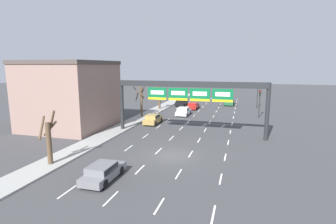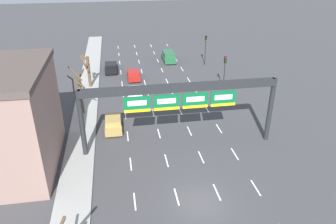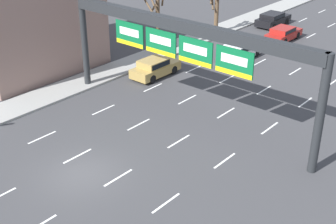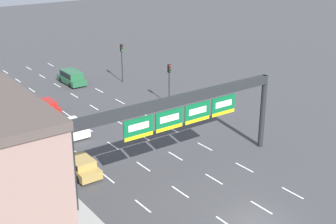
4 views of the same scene
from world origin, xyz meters
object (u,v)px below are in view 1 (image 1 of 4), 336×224
car_grey (103,171)px  tree_bare_second (159,96)px  tree_bare_closest (49,139)px  traffic_light_mid_block (258,91)px  traffic_light_near_gantry (260,98)px  car_gold (153,119)px  tree_bare_third (141,99)px  car_white (183,111)px  car_black (181,102)px  sign_gantry (189,91)px  car_red (193,105)px  suv_green (229,101)px

car_grey → tree_bare_second: size_ratio=0.89×
tree_bare_closest → tree_bare_second: size_ratio=0.98×
traffic_light_mid_block → tree_bare_closest: traffic_light_mid_block is taller
traffic_light_near_gantry → traffic_light_mid_block: (0.14, 10.42, 0.22)m
car_gold → tree_bare_third: 5.97m
car_white → car_grey: bearing=-90.1°
traffic_light_near_gantry → tree_bare_closest: (-18.46, -27.14, -0.96)m
traffic_light_near_gantry → car_black: bearing=147.7°
sign_gantry → car_grey: 15.91m
car_gold → car_white: 8.35m
tree_bare_closest → traffic_light_mid_block: bearing=63.7°
sign_gantry → car_grey: size_ratio=4.38×
traffic_light_mid_block → car_white: bearing=-137.1°
car_gold → tree_bare_second: 13.05m
car_gold → car_red: bearing=77.9°
car_black → car_grey: bearing=-85.7°
car_red → tree_bare_second: tree_bare_second is taller
tree_bare_closest → tree_bare_third: size_ratio=0.79×
suv_green → car_black: size_ratio=1.05×
car_grey → traffic_light_near_gantry: size_ratio=0.92×
sign_gantry → car_white: bearing=105.7°
traffic_light_near_gantry → tree_bare_third: tree_bare_third is taller
suv_green → tree_bare_second: (-12.94, -10.11, 1.71)m
sign_gantry → car_red: (-3.13, 19.72, -4.71)m
car_grey → tree_bare_second: tree_bare_second is taller
suv_green → car_gold: suv_green is taller
car_grey → car_white: size_ratio=0.96×
traffic_light_mid_block → tree_bare_third: size_ratio=0.83×
suv_green → traffic_light_near_gantry: size_ratio=1.04×
tree_bare_second → sign_gantry: bearing=-61.1°
car_white → tree_bare_second: bearing=141.9°
traffic_light_near_gantry → tree_bare_third: (-18.88, -4.96, -0.19)m
traffic_light_near_gantry → car_white: bearing=-173.9°
suv_green → car_grey: suv_green is taller
car_white → traffic_light_near_gantry: traffic_light_near_gantry is taller
car_red → tree_bare_closest: (-6.34, -33.02, 1.63)m
car_red → tree_bare_closest: bearing=-100.9°
car_white → tree_bare_third: tree_bare_third is taller
car_black → tree_bare_closest: tree_bare_closest is taller
car_grey → traffic_light_near_gantry: (12.52, 28.62, 2.59)m
tree_bare_second → tree_bare_third: size_ratio=0.80×
sign_gantry → car_black: 24.90m
suv_green → tree_bare_second: size_ratio=1.01×
tree_bare_closest → suv_green: bearing=72.3°
traffic_light_near_gantry → tree_bare_second: 18.78m
suv_green → car_gold: size_ratio=1.12×
traffic_light_near_gantry → tree_bare_second: size_ratio=0.97×
car_white → car_black: car_white is taller
car_black → tree_bare_third: (-3.46, -14.71, 2.35)m
traffic_light_near_gantry → tree_bare_third: size_ratio=0.78×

